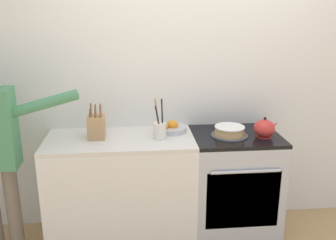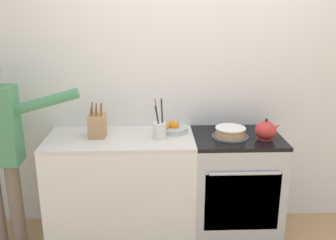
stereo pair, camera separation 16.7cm
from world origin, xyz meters
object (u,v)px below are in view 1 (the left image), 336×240
(tea_kettle, at_px, (265,128))
(utensil_crock, at_px, (160,130))
(stove_range, at_px, (233,185))
(fruit_bowl, at_px, (171,128))
(layer_cake, at_px, (229,131))
(knife_block, at_px, (96,126))

(tea_kettle, bearing_deg, utensil_crock, 177.36)
(stove_range, distance_m, tea_kettle, 0.57)
(fruit_bowl, bearing_deg, utensil_crock, -125.07)
(tea_kettle, bearing_deg, layer_cake, 169.90)
(stove_range, xyz_separation_m, fruit_bowl, (-0.52, 0.12, 0.49))
(tea_kettle, relative_size, utensil_crock, 0.62)
(knife_block, bearing_deg, utensil_crock, -7.51)
(knife_block, xyz_separation_m, utensil_crock, (0.50, -0.07, -0.02))
(layer_cake, bearing_deg, knife_block, 177.00)
(knife_block, distance_m, fruit_bowl, 0.62)
(layer_cake, xyz_separation_m, knife_block, (-1.07, 0.06, 0.06))
(layer_cake, relative_size, knife_block, 1.06)
(knife_block, bearing_deg, fruit_bowl, 8.55)
(utensil_crock, xyz_separation_m, fruit_bowl, (0.11, 0.16, -0.04))
(knife_block, bearing_deg, stove_range, -1.55)
(utensil_crock, bearing_deg, fruit_bowl, 54.93)
(stove_range, distance_m, utensil_crock, 0.83)
(tea_kettle, bearing_deg, fruit_bowl, 164.98)
(layer_cake, xyz_separation_m, utensil_crock, (-0.57, -0.01, 0.04))
(stove_range, height_order, fruit_bowl, fruit_bowl)
(tea_kettle, height_order, fruit_bowl, tea_kettle)
(utensil_crock, bearing_deg, knife_block, 172.49)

